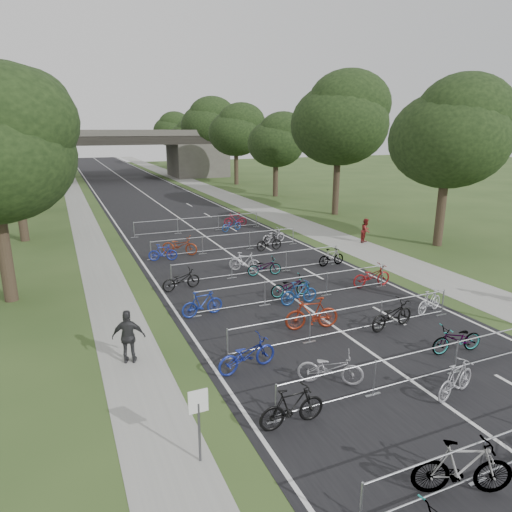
{
  "coord_description": "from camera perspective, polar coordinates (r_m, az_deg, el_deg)",
  "views": [
    {
      "loc": [
        -9.12,
        -5.51,
        7.32
      ],
      "look_at": [
        -0.32,
        14.74,
        1.1
      ],
      "focal_mm": 32.0,
      "sensor_mm": 36.0,
      "label": 1
    }
  ],
  "objects": [
    {
      "name": "barrier_row_6",
      "position": [
        33.5,
        -7.21,
        3.94
      ],
      "size": [
        9.7,
        0.08,
        1.1
      ],
      "color": "#9EA1A6",
      "rests_on": "ground"
    },
    {
      "name": "bike_12",
      "position": [
        18.48,
        -6.74,
        -5.94
      ],
      "size": [
        1.8,
        0.66,
        1.06
      ],
      "primitive_type": "imported",
      "rotation": [
        0.0,
        0.0,
        1.67
      ],
      "color": "navy",
      "rests_on": "ground"
    },
    {
      "name": "sidewalk_right",
      "position": [
        58.55,
        -6.36,
        8.46
      ],
      "size": [
        3.0,
        140.0,
        0.01
      ],
      "primitive_type": "cube",
      "color": "gray",
      "rests_on": "ground"
    },
    {
      "name": "overpass_bridge",
      "position": [
        71.2,
        -16.46,
        12.06
      ],
      "size": [
        31.0,
        8.0,
        7.05
      ],
      "color": "#4E4B46",
      "rests_on": "ground"
    },
    {
      "name": "tree_right_4",
      "position": [
        72.91,
        -5.97,
        16.1
      ],
      "size": [
        8.18,
        8.18,
        12.47
      ],
      "color": "#33261C",
      "rests_on": "ground"
    },
    {
      "name": "bike_17",
      "position": [
        24.04,
        -1.45,
        -0.74
      ],
      "size": [
        1.67,
        1.3,
        1.01
      ],
      "primitive_type": "imported",
      "rotation": [
        0.0,
        0.0,
        1.0
      ],
      "color": "silver",
      "rests_on": "ground"
    },
    {
      "name": "bike_19",
      "position": [
        25.31,
        9.4,
        -0.15
      ],
      "size": [
        1.64,
        0.54,
        0.97
      ],
      "primitive_type": "imported",
      "rotation": [
        0.0,
        0.0,
        1.62
      ],
      "color": "#9EA1A6",
      "rests_on": "ground"
    },
    {
      "name": "barrier_row_5",
      "position": [
        27.93,
        -3.71,
        1.66
      ],
      "size": [
        9.7,
        0.08,
        1.1
      ],
      "color": "#9EA1A6",
      "rests_on": "ground"
    },
    {
      "name": "bike_4",
      "position": [
        12.11,
        4.53,
        -18.33
      ],
      "size": [
        1.82,
        0.52,
        1.09
      ],
      "primitive_type": "imported",
      "rotation": [
        0.0,
        0.0,
        1.57
      ],
      "color": "black",
      "rests_on": "ground"
    },
    {
      "name": "tree_right_6",
      "position": [
        96.05,
        -10.47,
        15.24
      ],
      "size": [
        7.17,
        7.17,
        10.93
      ],
      "color": "#33261C",
      "rests_on": "ground"
    },
    {
      "name": "bike_11",
      "position": [
        19.96,
        20.87,
        -5.34
      ],
      "size": [
        1.72,
        0.9,
        0.99
      ],
      "primitive_type": "imported",
      "rotation": [
        0.0,
        0.0,
        1.85
      ],
      "color": "silver",
      "rests_on": "ground"
    },
    {
      "name": "tree_right_3",
      "position": [
        61.59,
        -2.42,
        15.35
      ],
      "size": [
        7.17,
        7.17,
        10.93
      ],
      "color": "#33261C",
      "rests_on": "ground"
    },
    {
      "name": "bike_16",
      "position": [
        21.55,
        -9.35,
        -2.95
      ],
      "size": [
        1.96,
        0.97,
        0.98
      ],
      "primitive_type": "imported",
      "rotation": [
        0.0,
        0.0,
        1.75
      ],
      "color": "black",
      "rests_on": "ground"
    },
    {
      "name": "tree_right_0",
      "position": [
        30.88,
        23.25,
        13.77
      ],
      "size": [
        7.17,
        7.17,
        10.93
      ],
      "color": "#33261C",
      "rests_on": "ground"
    },
    {
      "name": "bike_10",
      "position": [
        17.99,
        16.62,
        -7.1
      ],
      "size": [
        2.13,
        1.0,
        1.08
      ],
      "primitive_type": "imported",
      "rotation": [
        0.0,
        0.0,
        1.72
      ],
      "color": "black",
      "rests_on": "ground"
    },
    {
      "name": "pedestrian_b",
      "position": [
        30.9,
        13.55,
        3.11
      ],
      "size": [
        0.98,
        0.92,
        1.6
      ],
      "primitive_type": "imported",
      "rotation": [
        0.0,
        0.0,
        0.56
      ],
      "color": "maroon",
      "rests_on": "ground"
    },
    {
      "name": "sidewalk_left",
      "position": [
        56.02,
        -21.79,
        7.12
      ],
      "size": [
        2.0,
        140.0,
        0.01
      ],
      "primitive_type": "cube",
      "color": "gray",
      "rests_on": "ground"
    },
    {
      "name": "bike_5",
      "position": [
        13.97,
        9.28,
        -13.66
      ],
      "size": [
        2.01,
        1.59,
        1.02
      ],
      "primitive_type": "imported",
      "rotation": [
        0.0,
        0.0,
        1.02
      ],
      "color": "#98979E",
      "rests_on": "ground"
    },
    {
      "name": "bike_22",
      "position": [
        28.08,
        1.64,
        1.7
      ],
      "size": [
        1.73,
        0.54,
        1.03
      ],
      "primitive_type": "imported",
      "rotation": [
        0.0,
        0.0,
        1.61
      ],
      "color": "black",
      "rests_on": "ground"
    },
    {
      "name": "bike_21",
      "position": [
        27.49,
        -9.53,
        1.3
      ],
      "size": [
        2.23,
        1.81,
        1.14
      ],
      "primitive_type": "imported",
      "rotation": [
        0.0,
        0.0,
        1.0
      ],
      "color": "maroon",
      "rests_on": "ground"
    },
    {
      "name": "bike_14",
      "position": [
        19.62,
        5.39,
        -4.61
      ],
      "size": [
        1.73,
        0.5,
        1.04
      ],
      "primitive_type": "imported",
      "rotation": [
        0.0,
        0.0,
        1.58
      ],
      "color": "navy",
      "rests_on": "ground"
    },
    {
      "name": "pedestrian_c",
      "position": [
        15.31,
        -15.62,
        -9.72
      ],
      "size": [
        1.13,
        0.73,
        1.78
      ],
      "primitive_type": "imported",
      "rotation": [
        0.0,
        0.0,
        2.83
      ],
      "color": "#2B2C2E",
      "rests_on": "ground"
    },
    {
      "name": "tree_left_4",
      "position": [
        69.48,
        -26.21,
        14.17
      ],
      "size": [
        7.56,
        7.56,
        11.53
      ],
      "color": "#33261C",
      "rests_on": "ground"
    },
    {
      "name": "bike_13",
      "position": [
        20.48,
        4.31,
        -3.8
      ],
      "size": [
        1.9,
        0.79,
        0.97
      ],
      "primitive_type": "imported",
      "rotation": [
        0.0,
        0.0,
        1.49
      ],
      "color": "#9EA1A6",
      "rests_on": "ground"
    },
    {
      "name": "bike_20",
      "position": [
        26.41,
        -11.58,
        0.42
      ],
      "size": [
        1.69,
        0.86,
        0.98
      ],
      "primitive_type": "imported",
      "rotation": [
        0.0,
        0.0,
        1.31
      ],
      "color": "#1C2D9E",
      "rests_on": "ground"
    },
    {
      "name": "lane_markings",
      "position": [
        56.73,
        -14.17,
        7.84
      ],
      "size": [
        0.12,
        140.0,
        0.0
      ],
      "primitive_type": "cube",
      "color": "silver",
      "rests_on": "ground"
    },
    {
      "name": "tree_left_2",
      "position": [
        45.51,
        -27.36,
        15.06
      ],
      "size": [
        8.4,
        8.4,
        12.81
      ],
      "color": "#33261C",
      "rests_on": "ground"
    },
    {
      "name": "barrier_row_4",
      "position": [
        23.45,
        0.46,
        -1.06
      ],
      "size": [
        9.7,
        0.08,
        1.1
      ],
      "color": "#9EA1A6",
      "rests_on": "ground"
    },
    {
      "name": "tree_right_2",
      "position": [
        50.6,
        2.66,
        14.16
      ],
      "size": [
        6.16,
        6.16,
        9.39
      ],
      "color": "#33261C",
      "rests_on": "ground"
    },
    {
      "name": "bike_23",
      "position": [
        30.08,
        2.22,
        2.55
      ],
      "size": [
        1.87,
        1.01,
        0.94
      ],
      "primitive_type": "imported",
      "rotation": [
        0.0,
        0.0,
        1.8
      ],
      "color": "#B8B6BF",
      "rests_on": "ground"
    },
    {
      "name": "bike_6",
      "position": [
        14.35,
        23.72,
        -13.97
      ],
      "size": [
        1.82,
        0.92,
        1.05
      ],
      "primitive_type": "imported",
      "rotation": [
        0.0,
        0.0,
        1.83
      ],
      "color": "#A5A5AD",
      "rests_on": "ground"
    },
    {
      "name": "barrier_row_1",
      "position": [
        14.56,
        19.47,
        -12.97
      ],
      "size": [
        9.7,
        0.08,
        1.1
      ],
      "color": "#9EA1A6",
      "rests_on": "ground"
    },
    {
      "name": "bike_26",
      "position": [
        33.48,
        -3.09,
        3.9
      ],
      "size": [
        1.89,
        1.2,
        0.94
      ],
      "primitive_type": "imported",
      "rotation": [
        0.0,
        0.0,
        1.93
      ],
      "color": "navy",
      "rests_on": "ground"
    },
    {
      "name": "tree_right_1",
      "position": [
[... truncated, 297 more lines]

